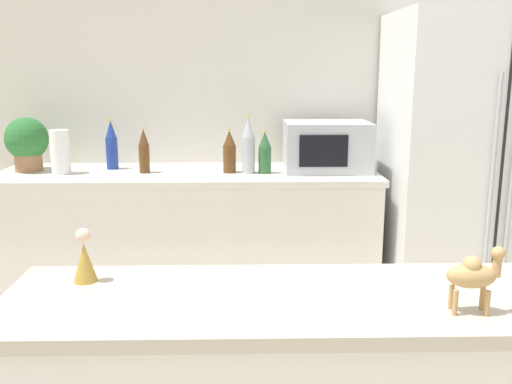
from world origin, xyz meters
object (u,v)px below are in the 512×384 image
back_bottle_4 (112,145)px  back_bottle_3 (265,153)px  back_bottle_1 (144,151)px  refrigerator (471,178)px  microwave (327,146)px  potted_plant (27,142)px  wise_man_figurine_crimson (84,259)px  back_bottle_0 (248,146)px  back_bottle_2 (229,152)px  paper_towel_roll (60,152)px  camel_figurine (474,274)px

back_bottle_4 → back_bottle_3: bearing=-9.7°
back_bottle_1 → back_bottle_3: 0.68m
refrigerator → microwave: 0.83m
potted_plant → wise_man_figurine_crimson: 2.00m
back_bottle_4 → wise_man_figurine_crimson: 1.91m
back_bottle_0 → back_bottle_2: 0.11m
back_bottle_0 → back_bottle_2: (-0.11, 0.02, -0.04)m
paper_towel_roll → back_bottle_1: size_ratio=0.96×
potted_plant → back_bottle_4: potted_plant is taller
refrigerator → back_bottle_2: 1.37m
paper_towel_roll → camel_figurine: 2.48m
camel_figurine → back_bottle_1: bearing=118.8°
microwave → refrigerator: bearing=-7.4°
back_bottle_2 → wise_man_figurine_crimson: 1.78m
back_bottle_1 → back_bottle_4: size_ratio=0.88×
back_bottle_0 → back_bottle_4: 0.81m
back_bottle_0 → camel_figurine: 2.01m
potted_plant → back_bottle_0: size_ratio=0.94×
paper_towel_roll → back_bottle_3: (1.14, -0.00, -0.01)m
back_bottle_1 → back_bottle_3: bearing=-2.1°
potted_plant → microwave: potted_plant is taller
paper_towel_roll → back_bottle_2: size_ratio=0.99×
microwave → back_bottle_0: back_bottle_0 is taller
microwave → back_bottle_3: bearing=-168.4°
potted_plant → back_bottle_3: potted_plant is taller
back_bottle_1 → wise_man_figurine_crimson: 1.76m
potted_plant → back_bottle_3: size_ratio=1.28×
microwave → back_bottle_3: size_ratio=2.00×
microwave → wise_man_figurine_crimson: size_ratio=3.31×
microwave → back_bottle_4: (-1.24, 0.08, -0.00)m
paper_towel_roll → back_bottle_3: 1.14m
camel_figurine → wise_man_figurine_crimson: (-0.94, 0.22, -0.03)m
microwave → back_bottle_2: 0.56m
back_bottle_0 → back_bottle_1: 0.59m
paper_towel_roll → back_bottle_4: bearing=30.7°
wise_man_figurine_crimson → refrigerator: bearing=44.9°
camel_figurine → wise_man_figurine_crimson: camel_figurine is taller
back_bottle_1 → camel_figurine: back_bottle_1 is taller
microwave → camel_figurine: size_ratio=3.00×
back_bottle_4 → camel_figurine: back_bottle_4 is taller
paper_towel_roll → back_bottle_2: back_bottle_2 is taller
refrigerator → microwave: bearing=172.6°
potted_plant → back_bottle_4: 0.47m
back_bottle_1 → back_bottle_2: 0.48m
potted_plant → paper_towel_roll: (0.21, -0.09, -0.04)m
back_bottle_1 → back_bottle_4: (-0.21, 0.13, 0.02)m
potted_plant → camel_figurine: (1.76, -2.04, -0.04)m
back_bottle_2 → back_bottle_4: (-0.69, 0.13, 0.02)m
microwave → camel_figurine: microwave is taller
refrigerator → camel_figurine: bearing=-111.6°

